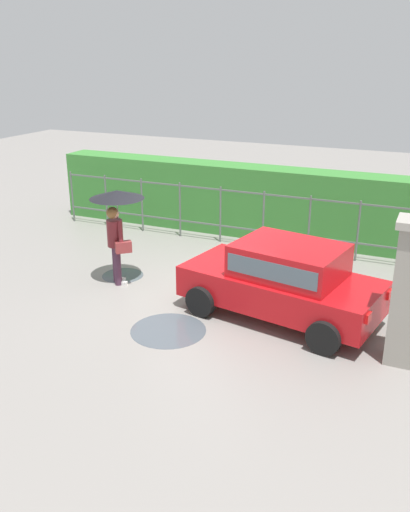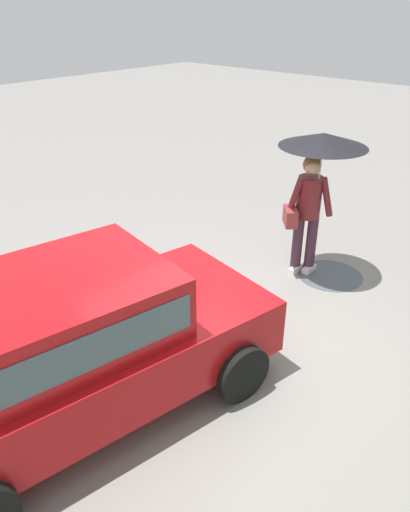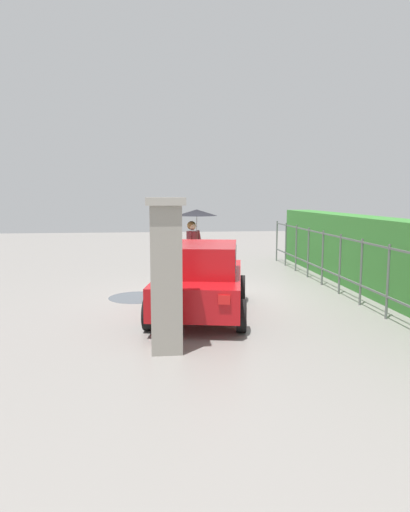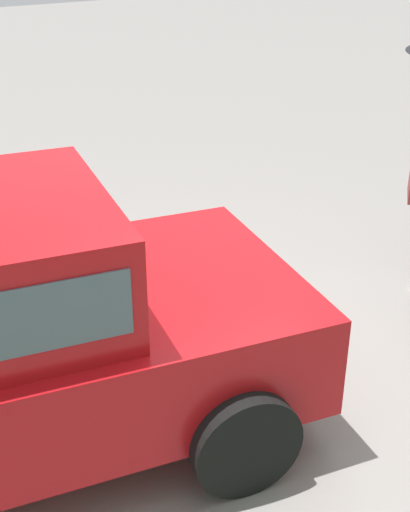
% 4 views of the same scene
% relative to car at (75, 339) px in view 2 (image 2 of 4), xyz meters
% --- Properties ---
extents(ground_plane, '(40.00, 40.00, 0.00)m').
position_rel_car_xyz_m(ground_plane, '(-1.76, 0.33, -0.80)').
color(ground_plane, gray).
extents(car, '(3.95, 2.41, 1.48)m').
position_rel_car_xyz_m(car, '(0.00, 0.00, 0.00)').
color(car, '#B71116').
rests_on(car, ground).
extents(pedestrian, '(1.15, 1.15, 2.06)m').
position_rel_car_xyz_m(pedestrian, '(-3.75, 0.22, 0.77)').
color(pedestrian, '#47283D').
rests_on(pedestrian, ground).
extents(puddle_near, '(1.38, 1.38, 0.00)m').
position_rel_car_xyz_m(puddle_near, '(-1.74, -1.36, -0.80)').
color(puddle_near, '#4C545B').
rests_on(puddle_near, ground).
extents(puddle_far, '(0.93, 0.93, 0.00)m').
position_rel_car_xyz_m(puddle_far, '(-3.90, 0.55, -0.80)').
color(puddle_far, '#4C545B').
rests_on(puddle_far, ground).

